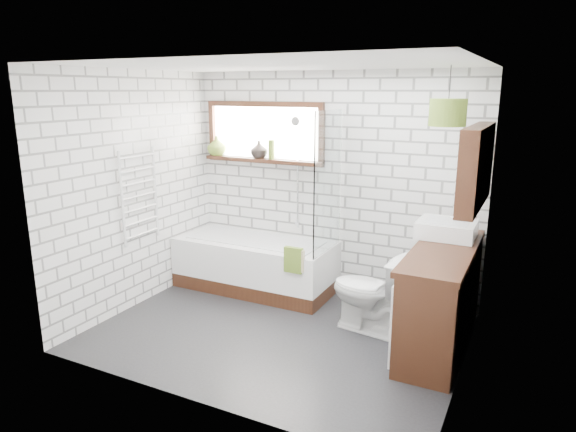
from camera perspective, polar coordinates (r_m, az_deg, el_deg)
The scene contains 22 objects.
floor at distance 5.13m, azimuth -1.08°, elevation -12.76°, with size 3.40×2.60×0.01m, color black.
ceiling at distance 4.59m, azimuth -1.23°, elevation 16.50°, with size 3.40×2.60×0.01m, color white.
wall_back at distance 5.87m, azimuth 4.81°, elevation 3.57°, with size 3.40×0.01×2.50m, color white.
wall_front at distance 3.64m, azimuth -10.77°, elevation -3.07°, with size 3.40×0.01×2.50m, color white.
wall_left at distance 5.69m, azimuth -16.56°, elevation 2.71°, with size 0.01×2.60×2.50m, color white.
wall_right at distance 4.21m, azimuth 19.86°, elevation -1.34°, with size 0.01×2.60×2.50m, color white.
window at distance 6.12m, azimuth -2.74°, elevation 9.22°, with size 1.52×0.16×0.68m, color black.
towel_radiator at distance 5.66m, azimuth -16.19°, elevation 2.18°, with size 0.06×0.52×1.00m, color white.
mirror_cabinet at distance 4.73m, azimuth 20.16°, elevation 5.19°, with size 0.16×1.20×0.70m, color black.
shower_riser at distance 5.97m, azimuth 1.09°, elevation 4.76°, with size 0.02×0.02×1.30m, color silver.
bathtub at distance 6.08m, azimuth -3.62°, elevation -5.33°, with size 1.84×0.81×0.59m, color white.
shower_screen at distance 5.43m, azimuth 4.46°, elevation 3.75°, with size 0.02×0.72×1.50m, color white.
towel_green at distance 5.34m, azimuth 0.61°, elevation -4.91°, with size 0.20×0.05×0.27m, color #547021.
towel_beige at distance 5.33m, azimuth 0.91°, elevation -4.96°, with size 0.18×0.04×0.23m, color tan.
vanity at distance 4.91m, azimuth 16.68°, elevation -8.62°, with size 0.52×1.62×0.93m, color black.
basin at distance 5.12m, azimuth 17.21°, elevation -1.38°, with size 0.53×0.46×0.15m, color white.
tap at distance 5.08m, azimuth 19.03°, elevation -1.03°, with size 0.03×0.03×0.16m, color silver.
toilet at distance 5.05m, azimuth 9.23°, elevation -8.33°, with size 0.79×0.45×0.80m, color white.
vase_olive at distance 6.46m, azimuth -7.94°, elevation 7.56°, with size 0.23×0.23×0.24m, color #5B7524.
vase_dark at distance 6.14m, azimuth -3.25°, elevation 7.21°, with size 0.20×0.20×0.21m, color black.
bottle at distance 6.06m, azimuth -1.86°, elevation 7.20°, with size 0.07×0.07×0.22m, color #5B7524.
pendant at distance 4.78m, azimuth 17.34°, elevation 10.93°, with size 0.32×0.32×0.24m, color #547021.
Camera 1 is at (2.14, -4.06, 2.30)m, focal length 32.00 mm.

